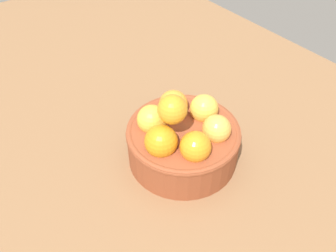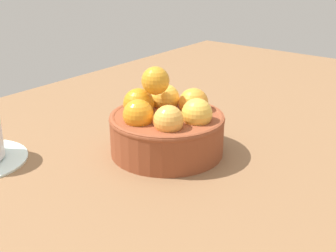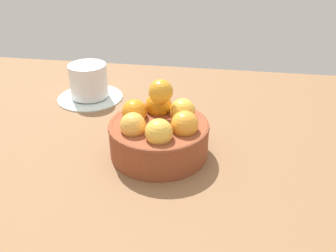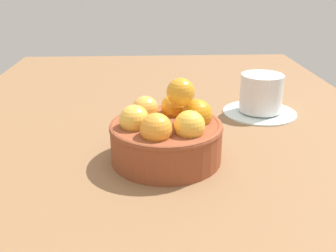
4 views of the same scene
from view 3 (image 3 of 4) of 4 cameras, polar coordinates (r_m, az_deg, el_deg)
name	(u,v)px [view 3 (image 3 of 4)]	position (r cm, az deg, el deg)	size (l,w,h in cm)	color
ground_plane	(159,162)	(60.82, -1.37, -5.63)	(143.19, 81.11, 3.54)	brown
terracotta_bowl	(159,132)	(57.76, -1.40, -0.87)	(15.99, 15.99, 12.07)	brown
coffee_cup	(89,84)	(78.84, -12.30, 6.47)	(13.79, 13.79, 7.54)	white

